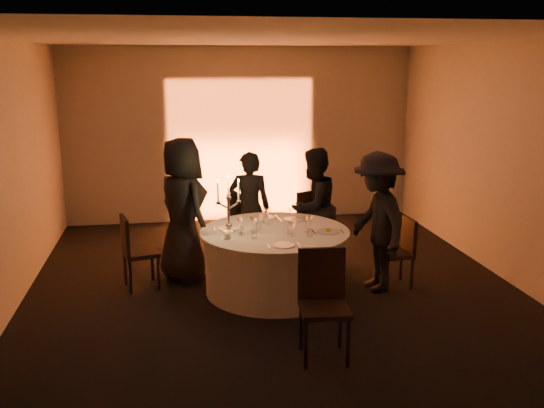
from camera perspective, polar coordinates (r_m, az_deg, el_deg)
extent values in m
plane|color=black|center=(7.53, 0.25, -8.14)|extent=(7.00, 7.00, 0.00)
plane|color=silver|center=(7.01, 0.28, 15.31)|extent=(7.00, 7.00, 0.00)
plane|color=#B7B3AA|center=(10.55, -2.99, 6.51)|extent=(7.00, 0.00, 7.00)
plane|color=#B7B3AA|center=(3.82, 9.28, -6.18)|extent=(7.00, 0.00, 7.00)
plane|color=#B7B3AA|center=(7.25, -23.83, 2.18)|extent=(0.00, 7.00, 7.00)
plane|color=#B7B3AA|center=(8.17, 21.51, 3.56)|extent=(0.00, 7.00, 7.00)
cube|color=black|center=(10.53, -2.71, -1.55)|extent=(0.25, 0.12, 0.10)
cylinder|color=black|center=(7.53, 0.25, -8.04)|extent=(0.60, 0.60, 0.03)
cylinder|color=black|center=(7.40, 0.26, -5.44)|extent=(0.20, 0.20, 0.75)
cylinder|color=white|center=(7.40, 0.26, -5.44)|extent=(1.68, 1.68, 0.75)
cylinder|color=white|center=(7.29, 0.26, -2.58)|extent=(1.80, 1.80, 0.02)
cube|color=black|center=(7.68, -12.24, -4.54)|extent=(0.49, 0.49, 0.05)
cube|color=black|center=(7.58, -13.68, -2.89)|extent=(0.14, 0.40, 0.46)
cylinder|color=black|center=(7.63, -10.62, -6.38)|extent=(0.04, 0.04, 0.43)
cylinder|color=black|center=(7.94, -11.19, -5.59)|extent=(0.04, 0.04, 0.43)
cylinder|color=black|center=(7.56, -13.18, -6.68)|extent=(0.04, 0.04, 0.43)
cylinder|color=black|center=(7.88, -13.65, -5.87)|extent=(0.04, 0.04, 0.43)
cube|color=black|center=(9.10, -3.02, -1.58)|extent=(0.42, 0.42, 0.05)
cube|color=black|center=(8.87, -3.04, -0.41)|extent=(0.38, 0.08, 0.43)
cylinder|color=black|center=(9.31, -2.00, -2.57)|extent=(0.04, 0.04, 0.41)
cylinder|color=black|center=(9.31, -4.00, -2.60)|extent=(0.04, 0.04, 0.41)
cylinder|color=black|center=(9.00, -1.96, -3.14)|extent=(0.04, 0.04, 0.41)
cylinder|color=black|center=(9.00, -4.04, -3.17)|extent=(0.04, 0.04, 0.41)
cube|color=black|center=(8.65, 2.73, -1.92)|extent=(0.59, 0.59, 0.05)
cube|color=black|center=(8.43, 3.57, -0.43)|extent=(0.41, 0.22, 0.50)
cylinder|color=black|center=(8.97, 2.93, -2.99)|extent=(0.04, 0.04, 0.47)
cylinder|color=black|center=(8.76, 0.98, -3.39)|extent=(0.04, 0.04, 0.47)
cylinder|color=black|center=(8.69, 4.45, -3.56)|extent=(0.04, 0.04, 0.47)
cylinder|color=black|center=(8.47, 2.47, -4.00)|extent=(0.04, 0.04, 0.47)
cube|color=black|center=(7.72, 11.51, -4.61)|extent=(0.39, 0.39, 0.05)
cube|color=black|center=(7.72, 12.76, -2.85)|extent=(0.06, 0.38, 0.43)
cylinder|color=black|center=(7.87, 9.88, -5.81)|extent=(0.04, 0.04, 0.41)
cylinder|color=black|center=(7.59, 10.79, -6.59)|extent=(0.04, 0.04, 0.41)
cylinder|color=black|center=(7.99, 12.05, -5.61)|extent=(0.04, 0.04, 0.41)
cylinder|color=black|center=(7.72, 13.02, -6.36)|extent=(0.04, 0.04, 0.41)
cube|color=black|center=(5.77, 4.94, -9.85)|extent=(0.49, 0.49, 0.05)
cube|color=black|center=(5.85, 4.68, -6.54)|extent=(0.45, 0.08, 0.52)
cylinder|color=black|center=(5.67, 3.22, -13.06)|extent=(0.04, 0.04, 0.49)
cylinder|color=black|center=(5.73, 7.17, -12.85)|extent=(0.04, 0.04, 0.49)
cylinder|color=black|center=(6.02, 2.73, -11.42)|extent=(0.04, 0.04, 0.49)
cylinder|color=black|center=(6.07, 6.44, -11.25)|extent=(0.04, 0.04, 0.49)
imported|color=black|center=(7.74, -8.40, -0.55)|extent=(0.95, 1.07, 1.84)
imported|color=black|center=(8.30, -2.13, -0.41)|extent=(0.62, 0.46, 1.57)
imported|color=black|center=(8.28, 3.91, -0.29)|extent=(1.00, 0.96, 1.62)
imported|color=black|center=(7.44, 9.88, -1.69)|extent=(0.75, 1.17, 1.71)
cylinder|color=white|center=(7.36, -4.11, -2.32)|extent=(0.25, 0.25, 0.01)
cube|color=#BABABF|center=(7.34, -5.43, -2.38)|extent=(0.01, 0.17, 0.01)
cube|color=#BABABF|center=(7.37, -2.80, -2.27)|extent=(0.02, 0.17, 0.01)
sphere|color=gold|center=(7.35, -4.12, -2.01)|extent=(0.07, 0.07, 0.07)
cylinder|color=white|center=(7.86, -0.75, -1.26)|extent=(0.30, 0.30, 0.01)
cube|color=#BABABF|center=(7.83, -1.98, -1.32)|extent=(0.02, 0.17, 0.01)
cube|color=#BABABF|center=(7.88, 0.47, -1.22)|extent=(0.02, 0.17, 0.01)
cylinder|color=white|center=(7.77, 2.03, -1.43)|extent=(0.27, 0.27, 0.01)
cube|color=#BABABF|center=(7.74, 0.80, -1.49)|extent=(0.02, 0.17, 0.01)
cube|color=#BABABF|center=(7.81, 3.25, -1.38)|extent=(0.02, 0.17, 0.01)
cylinder|color=white|center=(7.24, 5.29, -2.61)|extent=(0.27, 0.27, 0.01)
cube|color=#BABABF|center=(7.20, 3.98, -2.69)|extent=(0.02, 0.17, 0.01)
cube|color=#BABABF|center=(7.28, 6.59, -2.55)|extent=(0.01, 0.17, 0.01)
sphere|color=gold|center=(7.23, 5.30, -2.29)|extent=(0.07, 0.07, 0.07)
cylinder|color=white|center=(6.69, 1.09, -3.89)|extent=(0.26, 0.26, 0.01)
cube|color=#BABABF|center=(6.67, -0.35, -3.97)|extent=(0.02, 0.17, 0.01)
cube|color=#BABABF|center=(6.73, 2.52, -3.83)|extent=(0.02, 0.17, 0.01)
cylinder|color=white|center=(6.97, -4.21, -3.24)|extent=(0.11, 0.11, 0.01)
cylinder|color=white|center=(6.96, -4.21, -2.98)|extent=(0.07, 0.07, 0.06)
cylinder|color=silver|center=(7.21, -4.05, -2.61)|extent=(0.14, 0.14, 0.02)
sphere|color=silver|center=(7.19, -4.06, -2.11)|extent=(0.08, 0.08, 0.08)
cylinder|color=silver|center=(7.16, -4.08, -1.01)|extent=(0.03, 0.03, 0.37)
cylinder|color=silver|center=(7.11, -4.11, 0.57)|extent=(0.06, 0.06, 0.03)
cylinder|color=white|center=(7.08, -4.13, 1.57)|extent=(0.02, 0.02, 0.24)
cone|color=#F5A62C|center=(7.05, -4.14, 2.70)|extent=(0.02, 0.02, 0.04)
cylinder|color=silver|center=(7.12, -4.58, -0.18)|extent=(0.13, 0.02, 0.09)
cylinder|color=silver|center=(7.11, -5.07, 0.11)|extent=(0.06, 0.06, 0.03)
cylinder|color=white|center=(7.08, -5.09, 1.10)|extent=(0.02, 0.02, 0.24)
cone|color=#F5A62C|center=(7.05, -5.11, 2.23)|extent=(0.02, 0.02, 0.04)
cylinder|color=silver|center=(7.14, -3.61, -0.14)|extent=(0.13, 0.02, 0.09)
cylinder|color=silver|center=(7.13, -3.14, 0.18)|extent=(0.06, 0.06, 0.03)
cylinder|color=white|center=(7.10, -3.15, 1.17)|extent=(0.02, 0.02, 0.24)
cone|color=#F5A62C|center=(7.08, -3.16, 2.30)|extent=(0.02, 0.02, 0.04)
cylinder|color=silver|center=(7.30, 3.64, -2.47)|extent=(0.06, 0.06, 0.01)
cylinder|color=silver|center=(7.29, 3.65, -2.08)|extent=(0.01, 0.01, 0.10)
cone|color=silver|center=(7.26, 3.66, -1.39)|extent=(0.07, 0.07, 0.09)
cylinder|color=silver|center=(7.10, -2.96, -2.92)|extent=(0.06, 0.06, 0.01)
cylinder|color=silver|center=(7.08, -2.97, -2.52)|extent=(0.01, 0.01, 0.10)
cone|color=silver|center=(7.06, -2.98, -1.82)|extent=(0.07, 0.07, 0.09)
cylinder|color=silver|center=(7.23, 3.17, -2.61)|extent=(0.06, 0.06, 0.01)
cylinder|color=silver|center=(7.22, 3.18, -2.22)|extent=(0.01, 0.01, 0.10)
cone|color=silver|center=(7.20, 3.19, -1.53)|extent=(0.07, 0.07, 0.09)
cylinder|color=silver|center=(7.03, 2.03, -3.07)|extent=(0.06, 0.06, 0.01)
cylinder|color=silver|center=(7.02, 2.04, -2.67)|extent=(0.01, 0.01, 0.10)
cone|color=silver|center=(6.99, 2.04, -1.96)|extent=(0.07, 0.07, 0.09)
cylinder|color=silver|center=(7.15, -1.69, -2.79)|extent=(0.06, 0.06, 0.01)
cylinder|color=silver|center=(7.14, -1.69, -2.39)|extent=(0.01, 0.01, 0.10)
cone|color=silver|center=(7.11, -1.69, -1.69)|extent=(0.07, 0.07, 0.09)
cylinder|color=silver|center=(7.64, -0.83, -1.72)|extent=(0.06, 0.06, 0.01)
cylinder|color=silver|center=(7.63, -0.83, -1.34)|extent=(0.01, 0.01, 0.10)
cone|color=silver|center=(7.60, -0.83, -0.69)|extent=(0.07, 0.07, 0.09)
cylinder|color=silver|center=(7.61, 1.78, -1.79)|extent=(0.06, 0.06, 0.01)
cylinder|color=silver|center=(7.59, 1.78, -1.42)|extent=(0.01, 0.01, 0.10)
cone|color=silver|center=(7.57, 1.78, -0.76)|extent=(0.07, 0.07, 0.09)
cylinder|color=silver|center=(7.17, -2.98, -2.75)|extent=(0.06, 0.06, 0.01)
cylinder|color=silver|center=(7.16, -2.99, -2.35)|extent=(0.01, 0.01, 0.10)
cone|color=silver|center=(7.13, -3.00, -1.66)|extent=(0.07, 0.07, 0.09)
cylinder|color=silver|center=(7.55, -0.34, -1.91)|extent=(0.06, 0.06, 0.01)
cylinder|color=silver|center=(7.53, -0.34, -1.53)|extent=(0.01, 0.01, 0.10)
cone|color=silver|center=(7.51, -0.34, -0.86)|extent=(0.07, 0.07, 0.09)
cylinder|color=silver|center=(7.03, 3.59, -2.73)|extent=(0.07, 0.07, 0.09)
cylinder|color=silver|center=(7.29, -1.27, -2.13)|extent=(0.07, 0.07, 0.09)
cylinder|color=silver|center=(6.96, -1.68, -2.88)|extent=(0.07, 0.07, 0.09)
cylinder|color=silver|center=(7.11, 1.70, -2.54)|extent=(0.07, 0.07, 0.09)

